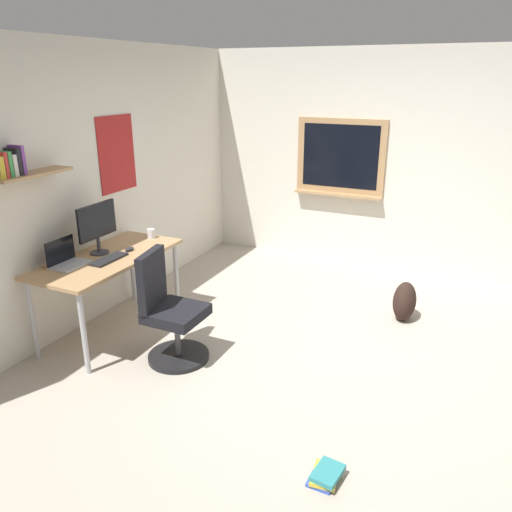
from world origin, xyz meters
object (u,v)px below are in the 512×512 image
object	(u,v)px
monitor_primary	(97,225)
laptop	(66,259)
office_chair	(169,314)
desk	(108,264)
keyboard	(109,259)
computer_mouse	(129,249)
book_stack_on_floor	(325,475)
backpack	(404,301)
coffee_mug	(151,234)

from	to	relation	value
monitor_primary	laptop	bearing A→B (deg)	172.30
office_chair	laptop	bearing A→B (deg)	99.72
desk	keyboard	distance (m)	0.14
laptop	monitor_primary	xyz separation A→B (m)	(0.36, -0.05, 0.22)
computer_mouse	book_stack_on_floor	bearing A→B (deg)	-116.60
desk	keyboard	size ratio (longest dim) A/B	3.86
desk	office_chair	size ratio (longest dim) A/B	1.50
desk	backpack	size ratio (longest dim) A/B	3.64
keyboard	coffee_mug	world-z (taller)	coffee_mug
office_chair	keyboard	bearing A→B (deg)	82.12
keyboard	computer_mouse	bearing A→B (deg)	-0.00
office_chair	laptop	distance (m)	1.01
desk	monitor_primary	world-z (taller)	monitor_primary
coffee_mug	laptop	bearing A→B (deg)	168.37
keyboard	book_stack_on_floor	bearing A→B (deg)	-110.75
computer_mouse	backpack	world-z (taller)	computer_mouse
book_stack_on_floor	monitor_primary	bearing A→B (deg)	68.58
monitor_primary	computer_mouse	bearing A→B (deg)	-48.32
laptop	keyboard	bearing A→B (deg)	-44.15
office_chair	coffee_mug	bearing A→B (deg)	42.87
monitor_primary	backpack	distance (m)	3.00
desk	laptop	xyz separation A→B (m)	(-0.32, 0.16, 0.13)
computer_mouse	coffee_mug	xyz separation A→B (m)	(0.40, 0.05, 0.03)
laptop	computer_mouse	distance (m)	0.58
desk	laptop	world-z (taller)	laptop
office_chair	book_stack_on_floor	xyz separation A→B (m)	(-0.78, -1.63, -0.37)
computer_mouse	backpack	xyz separation A→B (m)	(1.20, -2.34, -0.57)
laptop	coffee_mug	bearing A→B (deg)	-11.63
office_chair	monitor_primary	size ratio (longest dim) A/B	2.05
desk	monitor_primary	size ratio (longest dim) A/B	3.08
computer_mouse	coffee_mug	world-z (taller)	coffee_mug
keyboard	office_chair	bearing A→B (deg)	-97.88
monitor_primary	keyboard	size ratio (longest dim) A/B	1.25
laptop	computer_mouse	world-z (taller)	laptop
desk	book_stack_on_floor	xyz separation A→B (m)	(-0.94, -2.38, -0.64)
book_stack_on_floor	coffee_mug	bearing A→B (deg)	56.47
coffee_mug	desk	bearing A→B (deg)	176.78
office_chair	monitor_primary	distance (m)	1.08
desk	backpack	xyz separation A→B (m)	(1.41, -2.42, -0.48)
monitor_primary	keyboard	world-z (taller)	monitor_primary
laptop	book_stack_on_floor	world-z (taller)	laptop
office_chair	computer_mouse	world-z (taller)	office_chair
desk	computer_mouse	xyz separation A→B (m)	(0.21, -0.08, 0.09)
keyboard	coffee_mug	size ratio (longest dim) A/B	4.02
desk	coffee_mug	distance (m)	0.63
monitor_primary	book_stack_on_floor	world-z (taller)	monitor_primary
desk	monitor_primary	xyz separation A→B (m)	(0.04, 0.11, 0.34)
coffee_mug	office_chair	bearing A→B (deg)	-137.13
computer_mouse	book_stack_on_floor	world-z (taller)	computer_mouse
monitor_primary	computer_mouse	xyz separation A→B (m)	(0.17, -0.19, -0.25)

